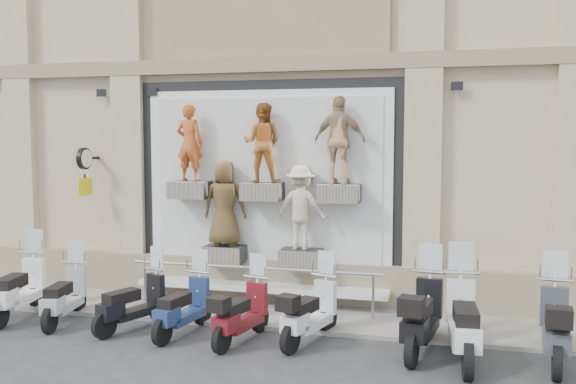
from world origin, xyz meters
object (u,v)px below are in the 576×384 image
scooter_c (64,284)px  scooter_f (242,301)px  clock_sign_bracket (85,165)px  scooter_h (422,301)px  scooter_e (183,295)px  scooter_d (133,291)px  scooter_i (464,306)px  scooter_j (556,311)px  scooter_b (18,276)px  scooter_g (310,300)px  guard_rail (254,290)px

scooter_c → scooter_f: scooter_c is taller
clock_sign_bracket → scooter_h: size_ratio=0.50×
scooter_e → scooter_f: bearing=3.2°
scooter_d → scooter_i: 5.63m
scooter_h → scooter_i: (0.63, -0.25, 0.04)m
scooter_j → scooter_b: bearing=-174.8°
scooter_e → scooter_i: (4.66, -0.11, 0.16)m
scooter_f → scooter_g: size_ratio=0.96×
clock_sign_bracket → scooter_e: clock_sign_bracket is taller
clock_sign_bracket → scooter_d: size_ratio=0.59×
guard_rail → scooter_f: bearing=-78.7°
scooter_h → scooter_b: bearing=-172.2°
scooter_c → scooter_b: bearing=166.1°
scooter_g → scooter_b: bearing=-164.5°
scooter_f → scooter_h: bearing=16.4°
clock_sign_bracket → scooter_c: 2.93m
scooter_g → scooter_f: bearing=-151.2°
scooter_d → scooter_h: 5.00m
guard_rail → scooter_e: 1.75m
scooter_d → scooter_g: 3.18m
clock_sign_bracket → scooter_i: (7.79, -2.13, -1.94)m
scooter_i → scooter_f: bearing=175.7°
scooter_c → scooter_h: size_ratio=0.87×
scooter_f → scooter_j: scooter_j is taller
clock_sign_bracket → scooter_e: size_ratio=0.59×
guard_rail → scooter_b: scooter_b is taller
scooter_c → guard_rail: bearing=13.8°
scooter_c → scooter_g: size_ratio=0.99×
guard_rail → scooter_b: size_ratio=2.57×
guard_rail → scooter_g: 2.03m
clock_sign_bracket → scooter_c: clock_sign_bracket is taller
clock_sign_bracket → scooter_j: bearing=-11.6°
scooter_j → scooter_d: bearing=-173.8°
scooter_g → scooter_j: 3.78m
scooter_b → scooter_c: bearing=-13.0°
guard_rail → scooter_g: (1.44, -1.41, 0.26)m
scooter_h → scooter_c: bearing=-171.7°
scooter_e → scooter_h: bearing=11.0°
scooter_e → guard_rail: bearing=72.7°
guard_rail → scooter_h: (3.26, -1.41, 0.36)m
guard_rail → scooter_g: size_ratio=2.83×
scooter_f → scooter_b: bearing=-172.0°
scooter_b → scooter_i: 8.09m
scooter_c → scooter_i: (7.06, -0.21, 0.15)m
scooter_d → clock_sign_bracket: bearing=159.0°
scooter_d → scooter_g: size_ratio=0.97×
scooter_b → guard_rail: bearing=8.6°
scooter_d → scooter_f: scooter_d is taller
scooter_d → scooter_f: 2.08m
scooter_c → scooter_e: size_ratio=1.02×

